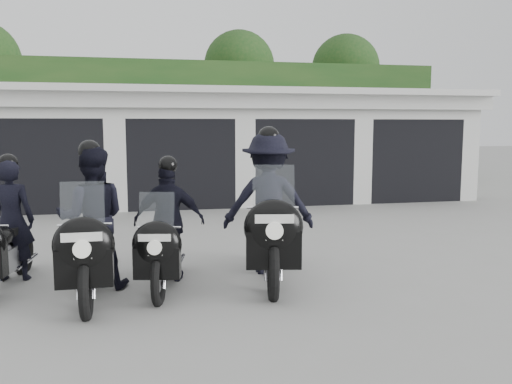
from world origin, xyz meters
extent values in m
plane|color=gray|center=(0.00, 0.00, 0.00)|extent=(80.00, 80.00, 0.00)
cube|color=silver|center=(0.00, 8.50, 1.40)|extent=(16.00, 6.00, 2.80)
cube|color=silver|center=(0.00, 8.30, 2.88)|extent=(16.40, 6.80, 0.16)
cube|color=silver|center=(0.00, 5.25, 2.65)|extent=(16.40, 0.12, 0.40)
cube|color=black|center=(0.00, 5.48, 0.12)|extent=(16.00, 0.06, 0.24)
cube|color=black|center=(-3.10, 6.70, 1.10)|extent=(2.60, 2.60, 2.20)
cube|color=silver|center=(-3.10, 5.65, 2.50)|extent=(2.60, 0.50, 0.60)
cube|color=silver|center=(-1.55, 5.65, 1.40)|extent=(0.50, 0.50, 2.80)
cube|color=black|center=(0.00, 6.70, 1.10)|extent=(2.60, 2.60, 2.20)
cube|color=silver|center=(0.00, 5.65, 2.50)|extent=(2.60, 0.50, 0.60)
cube|color=silver|center=(1.55, 5.65, 1.40)|extent=(0.50, 0.50, 2.80)
cube|color=black|center=(3.10, 6.70, 1.10)|extent=(2.60, 2.60, 2.20)
cube|color=silver|center=(3.10, 5.65, 2.50)|extent=(2.60, 0.50, 0.60)
cube|color=silver|center=(4.65, 5.65, 1.40)|extent=(0.50, 0.50, 2.80)
cube|color=black|center=(6.20, 6.70, 1.10)|extent=(2.60, 2.60, 2.20)
cube|color=silver|center=(6.20, 5.65, 2.50)|extent=(2.60, 0.50, 0.60)
cube|color=silver|center=(7.75, 5.65, 1.40)|extent=(0.50, 0.50, 2.80)
cube|color=#183C15|center=(0.00, 12.50, 2.15)|extent=(20.00, 2.00, 4.30)
sphere|color=#183C15|center=(3.00, 14.00, 4.40)|extent=(2.80, 2.80, 2.80)
cylinder|color=black|center=(3.00, 14.00, 1.65)|extent=(0.24, 0.24, 3.30)
sphere|color=#183C15|center=(7.50, 14.00, 4.40)|extent=(2.80, 2.80, 2.80)
cylinder|color=black|center=(7.50, 14.00, 1.65)|extent=(0.24, 0.24, 3.30)
torus|color=black|center=(-2.63, 0.28, 0.28)|extent=(0.18, 0.68, 0.67)
cube|color=#9D9DA2|center=(-2.71, -0.35, 0.35)|extent=(0.30, 0.53, 0.29)
cube|color=black|center=(-2.71, -0.37, 0.20)|extent=(0.22, 1.19, 0.05)
ellipsoid|color=black|center=(-2.73, -0.51, 0.66)|extent=(0.36, 0.56, 0.26)
cube|color=black|center=(-2.68, -0.12, 0.68)|extent=(0.30, 0.53, 0.09)
imported|color=black|center=(-2.68, -0.10, 0.80)|extent=(0.63, 0.45, 1.61)
sphere|color=black|center=(-2.68, -0.10, 1.56)|extent=(0.25, 0.25, 0.25)
torus|color=black|center=(-1.61, -1.74, 0.32)|extent=(0.11, 0.74, 0.74)
torus|color=black|center=(-1.61, -0.28, 0.32)|extent=(0.11, 0.74, 0.74)
cube|color=#9D9DA2|center=(-1.61, -0.99, 0.39)|extent=(0.27, 0.56, 0.33)
cube|color=black|center=(-1.61, -1.01, 0.22)|extent=(0.08, 1.32, 0.06)
ellipsoid|color=black|center=(-1.61, -1.16, 0.73)|extent=(0.33, 0.59, 0.29)
cube|color=black|center=(-1.61, -0.73, 0.75)|extent=(0.27, 0.56, 0.10)
ellipsoid|color=black|center=(-1.61, -1.83, 0.79)|extent=(0.64, 0.34, 0.61)
cube|color=black|center=(-1.61, -1.83, 0.56)|extent=(0.59, 0.22, 0.41)
cube|color=#B2BFC6|center=(-1.61, -1.80, 1.20)|extent=(0.45, 0.12, 0.52)
cylinder|color=silver|center=(-1.61, -1.62, 0.98)|extent=(0.57, 0.03, 0.03)
cube|color=silver|center=(-1.61, -2.00, 0.92)|extent=(0.41, 0.02, 0.09)
cube|color=silver|center=(-1.61, -1.97, 0.73)|extent=(0.18, 0.02, 0.10)
imported|color=black|center=(-1.61, -0.71, 0.89)|extent=(0.87, 0.68, 1.79)
sphere|color=black|center=(-1.61, -0.71, 1.73)|extent=(0.27, 0.27, 0.27)
torus|color=black|center=(-0.83, -1.46, 0.28)|extent=(0.22, 0.66, 0.66)
torus|color=black|center=(-0.58, -0.19, 0.28)|extent=(0.22, 0.66, 0.66)
cube|color=#9D9DA2|center=(-0.70, -0.81, 0.34)|extent=(0.33, 0.53, 0.29)
cube|color=black|center=(-0.70, -0.82, 0.20)|extent=(0.30, 1.16, 0.05)
ellipsoid|color=black|center=(-0.73, -0.96, 0.65)|extent=(0.39, 0.57, 0.26)
cube|color=black|center=(-0.65, -0.58, 0.67)|extent=(0.33, 0.53, 0.09)
ellipsoid|color=black|center=(-0.84, -1.53, 0.70)|extent=(0.61, 0.40, 0.54)
cube|color=black|center=(-0.84, -1.53, 0.50)|extent=(0.55, 0.30, 0.36)
cube|color=#B2BFC6|center=(-0.84, -1.51, 1.06)|extent=(0.41, 0.18, 0.46)
cylinder|color=silver|center=(-0.81, -1.36, 0.87)|extent=(0.50, 0.12, 0.03)
cube|color=silver|center=(-0.87, -1.68, 0.81)|extent=(0.36, 0.08, 0.08)
cube|color=silver|center=(-0.87, -1.66, 0.65)|extent=(0.16, 0.04, 0.09)
imported|color=black|center=(-0.65, -0.56, 0.79)|extent=(1.01, 0.70, 1.58)
sphere|color=black|center=(-0.65, -0.56, 1.53)|extent=(0.24, 0.24, 0.24)
torus|color=black|center=(0.51, -1.55, 0.34)|extent=(0.27, 0.82, 0.81)
torus|color=black|center=(0.81, 0.02, 0.34)|extent=(0.27, 0.82, 0.81)
cube|color=#9D9DA2|center=(0.66, -0.74, 0.42)|extent=(0.40, 0.65, 0.35)
cube|color=black|center=(0.66, -0.76, 0.24)|extent=(0.36, 1.43, 0.07)
ellipsoid|color=black|center=(0.63, -0.93, 0.80)|extent=(0.47, 0.69, 0.32)
cube|color=black|center=(0.72, -0.46, 0.82)|extent=(0.40, 0.65, 0.11)
ellipsoid|color=black|center=(0.49, -1.64, 0.86)|extent=(0.75, 0.49, 0.66)
cube|color=black|center=(0.49, -1.64, 0.61)|extent=(0.68, 0.36, 0.44)
cube|color=#B2BFC6|center=(0.50, -1.60, 1.31)|extent=(0.50, 0.22, 0.57)
cylinder|color=silver|center=(0.54, -1.42, 1.06)|extent=(0.61, 0.15, 0.03)
cube|color=silver|center=(0.46, -1.82, 1.00)|extent=(0.44, 0.10, 0.10)
cube|color=silver|center=(0.47, -1.79, 0.80)|extent=(0.20, 0.05, 0.11)
imported|color=black|center=(0.72, -0.44, 0.97)|extent=(1.35, 0.87, 1.94)
sphere|color=black|center=(0.72, -0.44, 1.88)|extent=(0.30, 0.30, 0.30)
camera|label=1|loc=(-1.02, -7.64, 2.04)|focal=38.00mm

